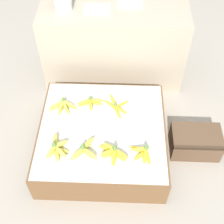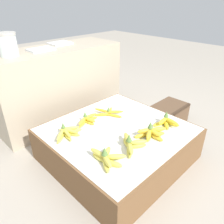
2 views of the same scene
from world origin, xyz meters
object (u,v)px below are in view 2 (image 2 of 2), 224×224
(banana_bunch_middle_left, at_px, (67,133))
(banana_bunch_middle_midright, at_px, (109,112))
(banana_bunch_front_midright, at_px, (151,133))
(foam_tray_white, at_px, (60,43))
(banana_bunch_front_right, at_px, (166,122))
(banana_bunch_middle_midleft, at_px, (87,120))
(glass_jar, at_px, (7,44))
(wooden_crate, at_px, (168,115))
(banana_bunch_front_left, at_px, (107,158))
(banana_bunch_front_midleft, at_px, (131,144))

(banana_bunch_middle_left, bearing_deg, banana_bunch_middle_midright, 2.12)
(banana_bunch_front_midright, bearing_deg, banana_bunch_middle_left, 133.85)
(foam_tray_white, bearing_deg, banana_bunch_front_right, -84.87)
(banana_bunch_middle_midleft, bearing_deg, glass_jar, 111.07)
(banana_bunch_front_right, height_order, banana_bunch_middle_midright, banana_bunch_front_right)
(banana_bunch_middle_midleft, distance_m, foam_tray_white, 0.92)
(wooden_crate, distance_m, banana_bunch_front_midright, 0.73)
(foam_tray_white, bearing_deg, wooden_crate, -60.53)
(glass_jar, xyz_separation_m, foam_tray_white, (0.54, 0.12, -0.08))
(banana_bunch_front_right, bearing_deg, banana_bunch_middle_midleft, 131.85)
(banana_bunch_middle_midleft, height_order, glass_jar, glass_jar)
(banana_bunch_front_left, distance_m, banana_bunch_front_midright, 0.40)
(banana_bunch_front_right, bearing_deg, banana_bunch_front_midright, -176.61)
(banana_bunch_middle_midleft, height_order, banana_bunch_middle_midright, banana_bunch_middle_midleft)
(banana_bunch_middle_left, bearing_deg, banana_bunch_front_right, -33.77)
(wooden_crate, distance_m, banana_bunch_front_right, 0.54)
(banana_bunch_front_left, xyz_separation_m, banana_bunch_front_midleft, (0.20, -0.02, 0.00))
(banana_bunch_front_midright, height_order, banana_bunch_middle_left, banana_bunch_front_midright)
(banana_bunch_middle_midleft, bearing_deg, banana_bunch_middle_midright, -6.51)
(wooden_crate, xyz_separation_m, banana_bunch_front_left, (-1.05, -0.22, 0.20))
(banana_bunch_middle_midright, height_order, foam_tray_white, foam_tray_white)
(banana_bunch_front_midleft, relative_size, banana_bunch_front_right, 1.19)
(glass_jar, height_order, foam_tray_white, glass_jar)
(foam_tray_white, bearing_deg, banana_bunch_middle_left, -122.74)
(wooden_crate, bearing_deg, foam_tray_white, 119.47)
(banana_bunch_front_left, bearing_deg, banana_bunch_front_midleft, -4.46)
(banana_bunch_front_left, xyz_separation_m, banana_bunch_front_right, (0.61, -0.02, -0.00))
(banana_bunch_front_midleft, xyz_separation_m, banana_bunch_front_right, (0.41, 0.00, -0.00))
(banana_bunch_front_left, distance_m, banana_bunch_front_midleft, 0.20)
(wooden_crate, bearing_deg, banana_bunch_middle_left, 170.65)
(banana_bunch_middle_left, height_order, foam_tray_white, foam_tray_white)
(banana_bunch_front_left, xyz_separation_m, banana_bunch_middle_left, (-0.01, 0.40, -0.01))
(wooden_crate, relative_size, foam_tray_white, 1.91)
(wooden_crate, relative_size, banana_bunch_front_midright, 1.75)
(banana_bunch_front_left, bearing_deg, banana_bunch_front_midright, -4.00)
(banana_bunch_middle_midright, relative_size, glass_jar, 1.36)
(banana_bunch_front_midright, relative_size, banana_bunch_middle_midright, 0.91)
(banana_bunch_middle_midleft, height_order, foam_tray_white, foam_tray_white)
(wooden_crate, xyz_separation_m, glass_jar, (-1.09, 0.85, 0.72))
(wooden_crate, distance_m, banana_bunch_middle_midleft, 0.90)
(wooden_crate, relative_size, banana_bunch_middle_midleft, 1.84)
(wooden_crate, xyz_separation_m, banana_bunch_front_midleft, (-0.85, -0.24, 0.21))
(wooden_crate, height_order, banana_bunch_middle_midleft, banana_bunch_middle_midleft)
(banana_bunch_middle_left, xyz_separation_m, glass_jar, (-0.03, 0.68, 0.52))
(wooden_crate, relative_size, banana_bunch_front_midleft, 1.92)
(banana_bunch_middle_left, relative_size, foam_tray_white, 1.17)
(banana_bunch_middle_midleft, bearing_deg, banana_bunch_middle_left, -169.52)
(banana_bunch_front_midright, xyz_separation_m, banana_bunch_middle_midleft, (-0.20, 0.47, -0.01))
(banana_bunch_middle_left, relative_size, banana_bunch_middle_midleft, 1.13)
(wooden_crate, height_order, banana_bunch_front_midleft, banana_bunch_front_midleft)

